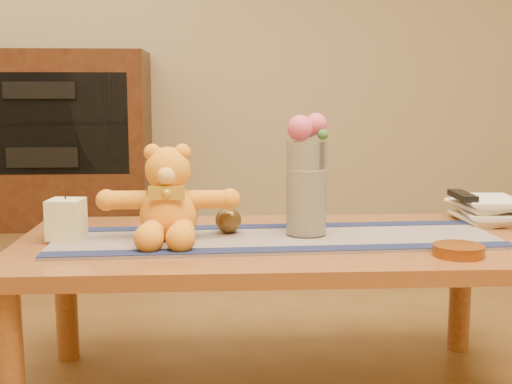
{
  "coord_description": "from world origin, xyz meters",
  "views": [
    {
      "loc": [
        -0.15,
        -1.78,
        0.85
      ],
      "look_at": [
        -0.05,
        0.0,
        0.58
      ],
      "focal_mm": 46.62,
      "sensor_mm": 36.0,
      "label": 1
    }
  ],
  "objects": [
    {
      "name": "runner_border_far",
      "position": [
        -0.0,
        0.13,
        0.46
      ],
      "size": [
        1.2,
        0.11,
        0.0
      ],
      "primitive_type": "cube",
      "rotation": [
        0.0,
        0.0,
        0.04
      ],
      "color": "#161D43",
      "rests_on": "persian_runner"
    },
    {
      "name": "wall_back",
      "position": [
        0.0,
        2.75,
        1.35
      ],
      "size": [
        5.5,
        0.0,
        5.5
      ],
      "primitive_type": "plane",
      "rotation": [
        1.57,
        0.0,
        0.0
      ],
      "color": "tan",
      "rests_on": "floor"
    },
    {
      "name": "table_leg_fl",
      "position": [
        -0.64,
        -0.29,
        0.21
      ],
      "size": [
        0.07,
        0.07,
        0.41
      ],
      "primitive_type": "cylinder",
      "color": "brown",
      "rests_on": "floor"
    },
    {
      "name": "blue_flower_side",
      "position": [
        0.06,
        0.03,
        0.74
      ],
      "size": [
        0.04,
        0.04,
        0.04
      ],
      "primitive_type": "sphere",
      "color": "#5269B3",
      "rests_on": "glass_vase"
    },
    {
      "name": "potpourri_fill",
      "position": [
        0.09,
        0.01,
        0.55
      ],
      "size": [
        0.09,
        0.09,
        0.18
      ],
      "primitive_type": "cylinder",
      "color": "beige",
      "rests_on": "glass_vase"
    },
    {
      "name": "coffee_table_top",
      "position": [
        0.0,
        0.0,
        0.43
      ],
      "size": [
        1.4,
        0.7,
        0.04
      ],
      "primitive_type": "cube",
      "color": "brown",
      "rests_on": "floor"
    },
    {
      "name": "media_cabinet",
      "position": [
        -1.2,
        2.48,
        0.55
      ],
      "size": [
        1.2,
        0.5,
        1.1
      ],
      "primitive_type": "cube",
      "color": "#32170B",
      "rests_on": "floor"
    },
    {
      "name": "glass_vase",
      "position": [
        0.09,
        0.01,
        0.59
      ],
      "size": [
        0.11,
        0.11,
        0.26
      ],
      "primitive_type": "cylinder",
      "color": "silver",
      "rests_on": "persian_runner"
    },
    {
      "name": "book_top",
      "position": [
        0.6,
        0.2,
        0.52
      ],
      "size": [
        0.18,
        0.24,
        0.02
      ],
      "primitive_type": "imported",
      "rotation": [
        0.0,
        0.0,
        -0.08
      ],
      "color": "beige",
      "rests_on": "book_upper"
    },
    {
      "name": "book_upper",
      "position": [
        0.59,
        0.2,
        0.5
      ],
      "size": [
        0.18,
        0.23,
        0.02
      ],
      "primitive_type": "imported",
      "rotation": [
        0.0,
        0.0,
        0.08
      ],
      "color": "beige",
      "rests_on": "book_lower"
    },
    {
      "name": "leaf_sprig",
      "position": [
        0.13,
        -0.01,
        0.74
      ],
      "size": [
        0.03,
        0.03,
        0.03
      ],
      "primitive_type": "sphere",
      "color": "#33662D",
      "rests_on": "glass_vase"
    },
    {
      "name": "table_leg_br",
      "position": [
        0.64,
        0.29,
        0.21
      ],
      "size": [
        0.07,
        0.07,
        0.41
      ],
      "primitive_type": "cylinder",
      "color": "brown",
      "rests_on": "floor"
    },
    {
      "name": "tv_remote",
      "position": [
        0.59,
        0.19,
        0.54
      ],
      "size": [
        0.05,
        0.16,
        0.02
      ],
      "primitive_type": "cube",
      "rotation": [
        0.0,
        0.0,
        -0.03
      ],
      "color": "black",
      "rests_on": "book_top"
    },
    {
      "name": "persian_runner",
      "position": [
        0.01,
        -0.02,
        0.45
      ],
      "size": [
        1.21,
        0.4,
        0.01
      ],
      "primitive_type": "cube",
      "rotation": [
        0.0,
        0.0,
        0.04
      ],
      "color": "#1B1A4A",
      "rests_on": "coffee_table_top"
    },
    {
      "name": "book_bottom",
      "position": [
        0.59,
        0.2,
        0.46
      ],
      "size": [
        0.17,
        0.23,
        0.02
      ],
      "primitive_type": "imported",
      "rotation": [
        0.0,
        0.0,
        0.02
      ],
      "color": "beige",
      "rests_on": "coffee_table_top"
    },
    {
      "name": "cabinet_shelf",
      "position": [
        -1.2,
        2.33,
        0.66
      ],
      "size": [
        1.02,
        0.2,
        0.02
      ],
      "primitive_type": "cube",
      "color": "#32170B",
      "rests_on": "media_cabinet"
    },
    {
      "name": "stereo_upper",
      "position": [
        -1.2,
        2.35,
        0.86
      ],
      "size": [
        0.42,
        0.28,
        0.1
      ],
      "primitive_type": "cube",
      "color": "black",
      "rests_on": "media_cabinet"
    },
    {
      "name": "table_leg_bl",
      "position": [
        -0.64,
        0.29,
        0.21
      ],
      "size": [
        0.07,
        0.07,
        0.41
      ],
      "primitive_type": "cylinder",
      "color": "brown",
      "rests_on": "floor"
    },
    {
      "name": "amber_dish",
      "position": [
        0.44,
        -0.22,
        0.46
      ],
      "size": [
        0.13,
        0.13,
        0.03
      ],
      "primitive_type": "cylinder",
      "rotation": [
        0.0,
        0.0,
        0.06
      ],
      "color": "#BF5914",
      "rests_on": "coffee_table_top"
    },
    {
      "name": "rose_left",
      "position": [
        0.07,
        -0.0,
        0.75
      ],
      "size": [
        0.07,
        0.07,
        0.07
      ],
      "primitive_type": "sphere",
      "color": "#D84C69",
      "rests_on": "glass_vase"
    },
    {
      "name": "blue_flower_back",
      "position": [
        0.1,
        0.04,
        0.75
      ],
      "size": [
        0.04,
        0.04,
        0.04
      ],
      "primitive_type": "sphere",
      "color": "#5269B3",
      "rests_on": "glass_vase"
    },
    {
      "name": "stereo_lower",
      "position": [
        -1.2,
        2.35,
        0.46
      ],
      "size": [
        0.42,
        0.28,
        0.12
      ],
      "primitive_type": "cube",
      "color": "black",
      "rests_on": "media_cabinet"
    },
    {
      "name": "rose_right",
      "position": [
        0.11,
        0.01,
        0.76
      ],
      "size": [
        0.06,
        0.06,
        0.06
      ],
      "primitive_type": "sphere",
      "color": "#D84C69",
      "rests_on": "glass_vase"
    },
    {
      "name": "book_lower",
      "position": [
        0.6,
        0.19,
        0.48
      ],
      "size": [
        0.19,
        0.24,
        0.02
      ],
      "primitive_type": "imported",
      "rotation": [
        0.0,
        0.0,
        -0.12
      ],
      "color": "beige",
      "rests_on": "book_bottom"
    },
    {
      "name": "runner_border_near",
      "position": [
        0.01,
        -0.16,
        0.46
      ],
      "size": [
        1.2,
        0.11,
        0.0
      ],
      "primitive_type": "cube",
      "rotation": [
        0.0,
        0.0,
        0.04
      ],
      "color": "#161D43",
      "rests_on": "persian_runner"
    },
    {
      "name": "bronze_ball",
      "position": [
        -0.12,
        0.04,
        0.49
      ],
      "size": [
        0.1,
        0.1,
        0.07
      ],
      "primitive_type": "sphere",
      "rotation": [
        0.0,
        0.0,
        0.44
      ],
      "color": "#503B1A",
      "rests_on": "persian_runner"
    },
    {
      "name": "pillar_candle",
      "position": [
        -0.56,
        -0.0,
        0.51
      ],
      "size": [
        0.1,
        0.1,
        0.11
      ],
      "primitive_type": "cube",
      "rotation": [
        0.0,
        0.0,
        -0.12
      ],
      "color": "beige",
      "rests_on": "persian_runner"
    },
    {
      "name": "cabinet_cavity",
      "position": [
        -1.2,
        2.25,
        0.66
      ],
      "size": [
        1.02,
        0.03,
        0.61
      ],
      "primitive_type": "cube",
      "color": "black",
      "rests_on": "media_cabinet"
    },
    {
      "name": "candle_wick",
      "position": [
        -0.56,
        -0.0,
        0.57
      ],
      "size": [
        0.0,
        0.0,
        0.01
      ],
      "primitive_type": "cylinder",
      "rotation": [
        0.0,
        0.0,
        -0.12
      ],
      "color": "black",
      "rests_on": "pillar_candle"
    },
    {
      "name": "teddy_bear",
      "position": [
        -0.29,
        -0.02,
        0.58
      ],
      "size": [
        0.36,
        0.29,
        0.24
      ],
      "primitive_type": null,
      "rotation": [
        0.0,
        0.0,
        -0.01
      ],
      "color": "orange",
      "rests_on": "persian_runner"
    }
  ]
}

